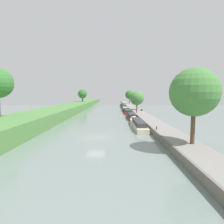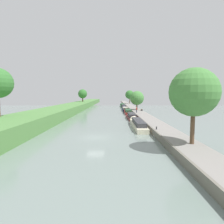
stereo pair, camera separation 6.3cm
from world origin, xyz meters
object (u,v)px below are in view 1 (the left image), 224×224
at_px(narrowboat_cream, 138,124).
at_px(narrowboat_red, 128,112).
at_px(mooring_bollard_far, 125,104).
at_px(park_bench, 142,110).
at_px(person_walking, 137,110).
at_px(narrowboat_maroon, 131,116).
at_px(narrowboat_black, 124,107).
at_px(mooring_bollard_near, 157,128).
at_px(narrowboat_green, 122,105).
at_px(narrowboat_navy, 125,109).

bearing_deg(narrowboat_cream, narrowboat_red, 89.80).
xyz_separation_m(mooring_bollard_far, park_bench, (2.75, -43.65, 0.12)).
bearing_deg(mooring_bollard_far, narrowboat_red, -92.38).
relative_size(narrowboat_cream, person_walking, 8.60).
height_order(narrowboat_maroon, narrowboat_black, narrowboat_maroon).
relative_size(narrowboat_black, mooring_bollard_near, 30.17).
xyz_separation_m(narrowboat_cream, mooring_bollard_near, (1.91, -7.55, 0.50)).
bearing_deg(narrowboat_cream, narrowboat_green, 89.97).
xyz_separation_m(narrowboat_red, narrowboat_black, (0.02, 25.34, 0.02)).
bearing_deg(person_walking, mooring_bollard_near, -90.45).
height_order(narrowboat_maroon, mooring_bollard_far, narrowboat_maroon).
relative_size(narrowboat_navy, park_bench, 8.16).
relative_size(narrowboat_cream, narrowboat_green, 1.15).
xyz_separation_m(narrowboat_maroon, mooring_bollard_far, (1.92, 56.96, 0.54)).
distance_m(narrowboat_red, park_bench, 4.62).
xyz_separation_m(narrowboat_cream, narrowboat_red, (0.09, 26.13, -0.05)).
height_order(narrowboat_cream, narrowboat_maroon, narrowboat_cream).
distance_m(narrowboat_black, person_walking, 32.00).
bearing_deg(park_bench, narrowboat_black, 100.25).
distance_m(narrowboat_black, narrowboat_green, 13.04).
relative_size(narrowboat_cream, park_bench, 9.51).
bearing_deg(person_walking, narrowboat_green, 92.66).
xyz_separation_m(narrowboat_green, mooring_bollard_near, (1.88, -72.06, 0.54)).
height_order(mooring_bollard_near, mooring_bollard_far, same).
relative_size(narrowboat_maroon, mooring_bollard_near, 25.55).
height_order(narrowboat_cream, narrowboat_navy, narrowboat_cream).
height_order(narrowboat_red, mooring_bollard_far, narrowboat_red).
height_order(narrowboat_cream, mooring_bollard_near, narrowboat_cream).
height_order(narrowboat_black, narrowboat_green, narrowboat_green).
bearing_deg(narrowboat_red, person_walking, -72.85).
height_order(narrowboat_red, narrowboat_navy, narrowboat_red).
distance_m(narrowboat_red, narrowboat_navy, 12.37).
bearing_deg(narrowboat_cream, mooring_bollard_far, 88.44).
height_order(narrowboat_cream, narrowboat_red, narrowboat_cream).
distance_m(narrowboat_cream, person_walking, 19.71).
bearing_deg(narrowboat_navy, narrowboat_black, 88.97).
distance_m(person_walking, mooring_bollard_near, 27.12).
relative_size(person_walking, mooring_bollard_near, 3.69).
relative_size(narrowboat_maroon, person_walking, 6.93).
bearing_deg(mooring_bollard_far, narrowboat_maroon, -91.93).
distance_m(narrowboat_maroon, mooring_bollard_near, 20.66).
bearing_deg(person_walking, narrowboat_navy, 96.75).
distance_m(narrowboat_red, person_walking, 6.98).
bearing_deg(narrowboat_green, person_walking, -87.34).
bearing_deg(person_walking, park_bench, 69.40).
distance_m(narrowboat_green, mooring_bollard_far, 5.80).
bearing_deg(mooring_bollard_far, park_bench, -86.39).
xyz_separation_m(narrowboat_black, park_bench, (4.55, -25.15, 0.65)).
xyz_separation_m(narrowboat_red, mooring_bollard_near, (1.82, -33.68, 0.55)).
distance_m(narrowboat_navy, mooring_bollard_near, 46.10).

